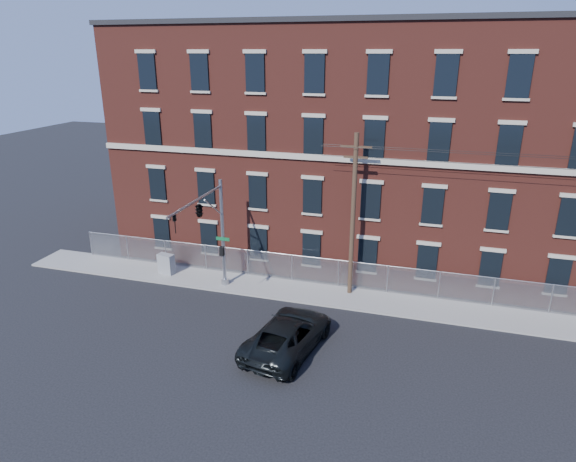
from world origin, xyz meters
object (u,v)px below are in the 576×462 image
(pickup_truck, at_px, (288,334))
(utility_cabinet, at_px, (166,264))
(utility_pole_near, at_px, (353,213))
(traffic_signal_mast, at_px, (205,218))

(pickup_truck, xyz_separation_m, utility_cabinet, (-10.51, 6.34, -0.06))
(utility_pole_near, height_order, utility_cabinet, utility_pole_near)
(utility_pole_near, xyz_separation_m, pickup_truck, (-1.97, -7.02, -4.47))
(utility_cabinet, bearing_deg, utility_pole_near, 13.90)
(traffic_signal_mast, xyz_separation_m, utility_pole_near, (8.00, 3.42, -0.05))
(traffic_signal_mast, bearing_deg, utility_cabinet, 148.56)
(traffic_signal_mast, xyz_separation_m, utility_cabinet, (-4.48, 2.74, -4.58))
(utility_pole_near, bearing_deg, traffic_signal_mast, -156.86)
(utility_pole_near, relative_size, utility_cabinet, 7.22)
(utility_cabinet, bearing_deg, traffic_signal_mast, -20.66)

